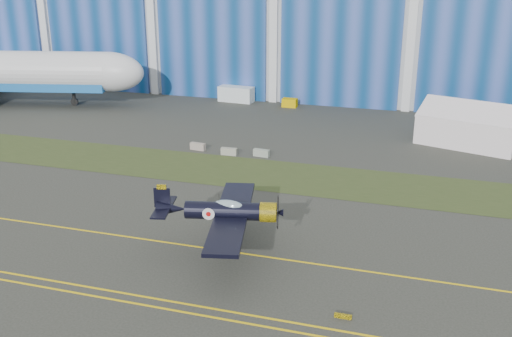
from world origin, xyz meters
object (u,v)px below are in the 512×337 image
(shipping_container, at_px, (236,94))
(tug, at_px, (290,103))
(tent, at_px, (472,122))
(warbird, at_px, (223,211))

(shipping_container, height_order, tug, shipping_container)
(tent, height_order, shipping_container, tent)
(shipping_container, bearing_deg, warbird, -67.13)
(shipping_container, xyz_separation_m, tug, (9.68, -1.11, -0.58))
(tug, bearing_deg, shipping_container, 174.33)
(warbird, relative_size, tent, 1.11)
(tent, relative_size, tug, 6.13)
(warbird, bearing_deg, tent, 49.78)
(tent, distance_m, shipping_container, 40.00)
(warbird, height_order, tent, warbird)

